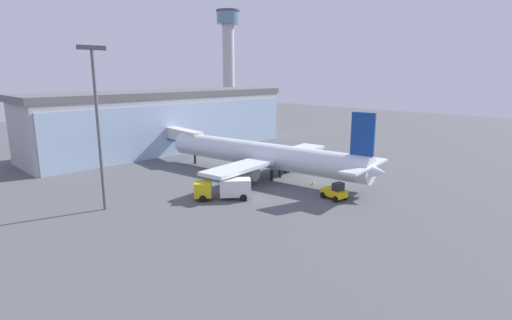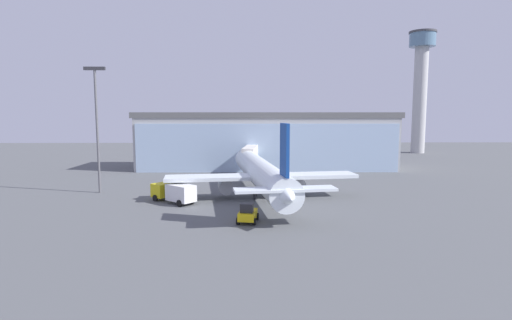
% 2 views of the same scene
% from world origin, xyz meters
% --- Properties ---
extents(ground, '(240.00, 240.00, 0.00)m').
position_xyz_m(ground, '(0.00, 0.00, 0.00)').
color(ground, '#545659').
extents(terminal_building, '(57.06, 14.93, 12.48)m').
position_xyz_m(terminal_building, '(-0.00, 39.31, 6.24)').
color(terminal_building, '#ABABAB').
rests_on(terminal_building, ground).
extents(jet_bridge, '(3.58, 12.97, 5.81)m').
position_xyz_m(jet_bridge, '(-3.51, 28.60, 4.43)').
color(jet_bridge, silver).
rests_on(jet_bridge, ground).
extents(control_tower, '(8.08, 8.08, 37.22)m').
position_xyz_m(control_tower, '(49.24, 73.94, 22.58)').
color(control_tower, '#B7B7B7').
rests_on(control_tower, ground).
extents(apron_light_mast, '(3.20, 0.40, 19.15)m').
position_xyz_m(apron_light_mast, '(-27.02, 11.08, 11.33)').
color(apron_light_mast, '#59595E').
rests_on(apron_light_mast, ground).
extents(airplane, '(27.95, 39.66, 11.14)m').
position_xyz_m(airplane, '(-2.18, 7.96, 3.47)').
color(airplane, white).
rests_on(airplane, ground).
extents(catering_truck, '(6.97, 6.43, 2.65)m').
position_xyz_m(catering_truck, '(-14.16, 3.78, 1.47)').
color(catering_truck, yellow).
rests_on(catering_truck, ground).
extents(baggage_cart, '(2.14, 3.07, 1.50)m').
position_xyz_m(baggage_cart, '(3.23, 8.29, 0.50)').
color(baggage_cart, '#9E998C').
rests_on(baggage_cart, ground).
extents(pushback_tug, '(2.60, 3.44, 2.30)m').
position_xyz_m(pushback_tug, '(-4.10, -6.48, 0.97)').
color(pushback_tug, yellow).
rests_on(pushback_tug, ground).
extents(safety_cone_nose, '(0.36, 0.36, 0.55)m').
position_xyz_m(safety_cone_nose, '(-0.59, -0.28, 0.28)').
color(safety_cone_nose, orange).
rests_on(safety_cone_nose, ground).
extents(safety_cone_wingtip, '(0.36, 0.36, 0.55)m').
position_xyz_m(safety_cone_wingtip, '(-14.39, 4.98, 0.28)').
color(safety_cone_wingtip, orange).
rests_on(safety_cone_wingtip, ground).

